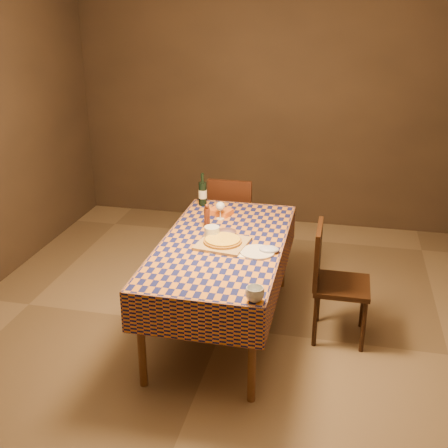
% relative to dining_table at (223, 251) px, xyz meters
% --- Properties ---
extents(room, '(5.00, 5.10, 2.70)m').
position_rel_dining_table_xyz_m(room, '(0.00, 0.00, 0.66)').
color(room, brown).
rests_on(room, ground).
extents(dining_table, '(0.94, 1.84, 0.77)m').
position_rel_dining_table_xyz_m(dining_table, '(0.00, 0.00, 0.00)').
color(dining_table, brown).
rests_on(dining_table, ground).
extents(cutting_board, '(0.41, 0.41, 0.02)m').
position_rel_dining_table_xyz_m(cutting_board, '(0.01, -0.05, 0.09)').
color(cutting_board, '#AA8950').
rests_on(cutting_board, dining_table).
extents(pizza, '(0.30, 0.30, 0.03)m').
position_rel_dining_table_xyz_m(pizza, '(0.01, -0.05, 0.11)').
color(pizza, '#945D18').
rests_on(pizza, cutting_board).
extents(pepper_mill, '(0.05, 0.05, 0.20)m').
position_rel_dining_table_xyz_m(pepper_mill, '(-0.19, 0.27, 0.17)').
color(pepper_mill, '#481E10').
rests_on(pepper_mill, dining_table).
extents(bowl, '(0.17, 0.17, 0.05)m').
position_rel_dining_table_xyz_m(bowl, '(0.01, 0.10, 0.10)').
color(bowl, '#624852').
rests_on(bowl, dining_table).
extents(wine_glass, '(0.08, 0.08, 0.15)m').
position_rel_dining_table_xyz_m(wine_glass, '(-0.12, 0.47, 0.19)').
color(wine_glass, silver).
rests_on(wine_glass, dining_table).
extents(wine_bottle, '(0.09, 0.09, 0.30)m').
position_rel_dining_table_xyz_m(wine_bottle, '(-0.36, 0.78, 0.19)').
color(wine_bottle, black).
rests_on(wine_bottle, dining_table).
extents(deli_tub, '(0.13, 0.13, 0.10)m').
position_rel_dining_table_xyz_m(deli_tub, '(-0.10, 0.05, 0.13)').
color(deli_tub, silver).
rests_on(deli_tub, dining_table).
extents(takeout_container, '(0.22, 0.19, 0.05)m').
position_rel_dining_table_xyz_m(takeout_container, '(-0.15, 0.58, 0.10)').
color(takeout_container, '#CC5D1A').
rests_on(takeout_container, dining_table).
extents(white_plate, '(0.28, 0.28, 0.01)m').
position_rel_dining_table_xyz_m(white_plate, '(0.29, -0.14, 0.08)').
color(white_plate, silver).
rests_on(white_plate, dining_table).
extents(tumbler, '(0.15, 0.15, 0.09)m').
position_rel_dining_table_xyz_m(tumbler, '(0.39, -0.84, 0.12)').
color(tumbler, silver).
rests_on(tumbler, dining_table).
extents(flour_patch, '(0.29, 0.23, 0.00)m').
position_rel_dining_table_xyz_m(flour_patch, '(0.09, -0.13, 0.08)').
color(flour_patch, white).
rests_on(flour_patch, dining_table).
extents(flour_bag, '(0.18, 0.16, 0.04)m').
position_rel_dining_table_xyz_m(flour_bag, '(0.37, -0.11, 0.10)').
color(flour_bag, '#A9B4D8').
rests_on(flour_bag, dining_table).
extents(chair_far, '(0.42, 0.43, 0.93)m').
position_rel_dining_table_xyz_m(chair_far, '(-0.17, 1.17, -0.17)').
color(chair_far, black).
rests_on(chair_far, ground).
extents(chair_right, '(0.43, 0.42, 0.93)m').
position_rel_dining_table_xyz_m(chair_right, '(0.84, 0.09, -0.17)').
color(chair_right, black).
rests_on(chair_right, ground).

